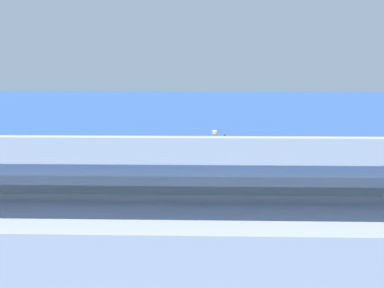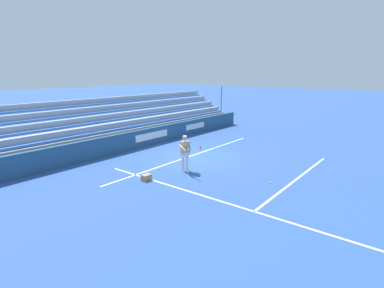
% 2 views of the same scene
% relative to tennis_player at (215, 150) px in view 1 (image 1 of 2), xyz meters
% --- Properties ---
extents(ground_plane, '(160.00, 160.00, 0.00)m').
position_rel_tennis_player_xyz_m(ground_plane, '(-2.30, -0.96, -0.89)').
color(ground_plane, '#2D5193').
extents(court_baseline_white, '(12.00, 0.10, 0.01)m').
position_rel_tennis_player_xyz_m(court_baseline_white, '(-2.30, -1.46, -0.89)').
color(court_baseline_white, white).
rests_on(court_baseline_white, ground).
extents(court_sideline_white, '(0.10, 12.00, 0.01)m').
position_rel_tennis_player_xyz_m(court_sideline_white, '(1.81, 3.04, -0.89)').
color(court_sideline_white, white).
rests_on(court_sideline_white, ground).
extents(court_service_line_white, '(8.22, 0.10, 0.01)m').
position_rel_tennis_player_xyz_m(court_service_line_white, '(-2.30, 4.54, -0.89)').
color(court_service_line_white, white).
rests_on(court_service_line_white, ground).
extents(back_wall_sponsor_board, '(21.51, 0.25, 1.10)m').
position_rel_tennis_player_xyz_m(back_wall_sponsor_board, '(-2.31, -5.24, -0.34)').
color(back_wall_sponsor_board, navy).
rests_on(back_wall_sponsor_board, ground).
extents(bleacher_stand, '(20.43, 3.20, 3.40)m').
position_rel_tennis_player_xyz_m(bleacher_stand, '(-2.30, -7.47, -0.13)').
color(bleacher_stand, '#9EA3A8').
rests_on(bleacher_stand, ground).
extents(tennis_player, '(0.80, 0.93, 1.71)m').
position_rel_tennis_player_xyz_m(tennis_player, '(0.00, 0.00, 0.00)').
color(tennis_player, silver).
rests_on(tennis_player, ground).
extents(ball_box_cardboard, '(0.41, 0.31, 0.26)m').
position_rel_tennis_player_xyz_m(ball_box_cardboard, '(1.98, -0.54, -0.76)').
color(ball_box_cardboard, '#A87F51').
rests_on(ball_box_cardboard, ground).
extents(tennis_ball_by_box, '(0.07, 0.07, 0.07)m').
position_rel_tennis_player_xyz_m(tennis_ball_by_box, '(-1.00, 3.87, -0.86)').
color(tennis_ball_by_box, '#CCE533').
rests_on(tennis_ball_by_box, ground).
extents(tennis_ball_far_right, '(0.07, 0.07, 0.07)m').
position_rel_tennis_player_xyz_m(tennis_ball_far_right, '(-4.57, -1.41, -0.86)').
color(tennis_ball_far_right, '#CCE533').
rests_on(tennis_ball_far_right, ground).
extents(tennis_ball_stray_back, '(0.07, 0.07, 0.07)m').
position_rel_tennis_player_xyz_m(tennis_ball_stray_back, '(0.60, -1.19, -0.86)').
color(tennis_ball_stray_back, '#CCE533').
rests_on(tennis_ball_stray_back, ground).
extents(tennis_ball_far_left, '(0.07, 0.07, 0.07)m').
position_rel_tennis_player_xyz_m(tennis_ball_far_left, '(-4.27, 3.82, -0.86)').
color(tennis_ball_far_left, '#CCE533').
rests_on(tennis_ball_far_left, ground).
extents(tennis_ball_near_player, '(0.07, 0.07, 0.07)m').
position_rel_tennis_player_xyz_m(tennis_ball_near_player, '(1.74, -1.90, -0.86)').
color(tennis_ball_near_player, '#CCE533').
rests_on(tennis_ball_near_player, ground).
extents(tennis_ball_midcourt, '(0.07, 0.07, 0.07)m').
position_rel_tennis_player_xyz_m(tennis_ball_midcourt, '(-1.94, -2.06, -0.86)').
color(tennis_ball_midcourt, '#CCE533').
rests_on(tennis_ball_midcourt, ground).
extents(tennis_ball_toward_net, '(0.07, 0.07, 0.07)m').
position_rel_tennis_player_xyz_m(tennis_ball_toward_net, '(-1.04, -2.51, -0.86)').
color(tennis_ball_toward_net, '#CCE533').
rests_on(tennis_ball_toward_net, ground).
extents(tennis_ball_on_baseline, '(0.07, 0.07, 0.07)m').
position_rel_tennis_player_xyz_m(tennis_ball_on_baseline, '(-2.93, -0.95, -0.86)').
color(tennis_ball_on_baseline, '#CCE533').
rests_on(tennis_ball_on_baseline, ground).
extents(water_bottle, '(0.07, 0.07, 0.22)m').
position_rel_tennis_player_xyz_m(water_bottle, '(-3.86, -1.99, -0.78)').
color(water_bottle, '#EA4C33').
rests_on(water_bottle, ground).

